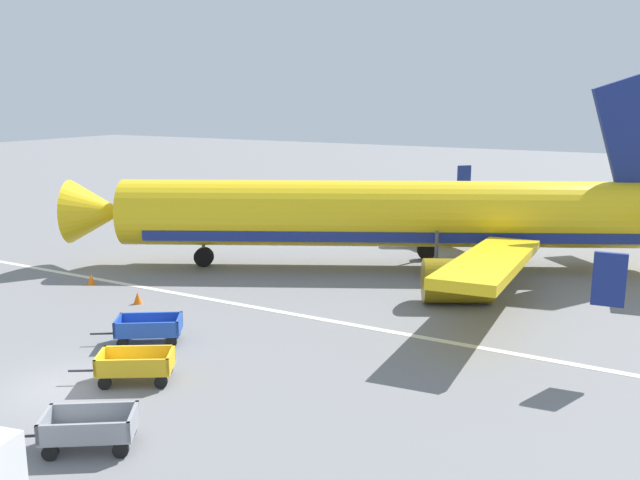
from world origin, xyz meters
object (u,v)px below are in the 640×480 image
traffic_cone_mid_apron (91,279)px  traffic_cone_near_plane (138,298)px  baggage_cart_nearest (89,428)px  baggage_cart_second_in_row (135,365)px  baggage_cart_third_in_row (149,329)px  airplane (406,215)px

traffic_cone_mid_apron → traffic_cone_near_plane: bearing=-16.4°
baggage_cart_nearest → traffic_cone_near_plane: baggage_cart_nearest is taller
baggage_cart_second_in_row → baggage_cart_third_in_row: bearing=126.4°
baggage_cart_third_in_row → traffic_cone_near_plane: size_ratio=6.04×
traffic_cone_near_plane → traffic_cone_mid_apron: (-4.54, 1.34, -0.00)m
baggage_cart_second_in_row → traffic_cone_near_plane: baggage_cart_second_in_row is taller
baggage_cart_nearest → baggage_cart_second_in_row: bearing=118.1°
airplane → traffic_cone_mid_apron: bearing=-139.2°
traffic_cone_near_plane → airplane: bearing=56.1°
baggage_cart_nearest → baggage_cart_second_in_row: (-2.14, 4.01, 0.00)m
baggage_cart_second_in_row → traffic_cone_near_plane: bearing=133.5°
airplane → traffic_cone_near_plane: 15.34m
baggage_cart_second_in_row → baggage_cart_third_in_row: (-2.24, 3.05, 0.00)m
baggage_cart_third_in_row → airplane: bearing=75.3°
traffic_cone_mid_apron → baggage_cart_second_in_row: bearing=-36.5°
baggage_cart_third_in_row → baggage_cart_nearest: bearing=-58.1°
airplane → baggage_cart_nearest: size_ratio=10.40×
baggage_cart_nearest → baggage_cart_third_in_row: same height
airplane → baggage_cart_nearest: 23.43m
baggage_cart_nearest → traffic_cone_near_plane: size_ratio=6.02×
baggage_cart_second_in_row → traffic_cone_mid_apron: (-10.95, 8.10, -0.33)m
baggage_cart_nearest → traffic_cone_mid_apron: 17.84m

